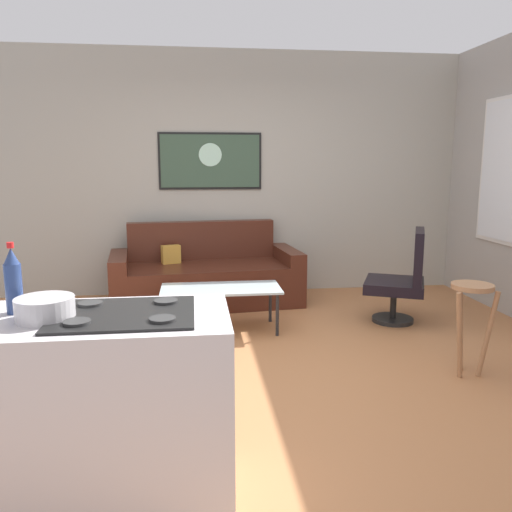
{
  "coord_description": "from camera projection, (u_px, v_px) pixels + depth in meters",
  "views": [
    {
      "loc": [
        -0.56,
        -3.66,
        1.53
      ],
      "look_at": [
        0.0,
        0.9,
        0.7
      ],
      "focal_mm": 36.16,
      "sensor_mm": 36.0,
      "label": 1
    }
  ],
  "objects": [
    {
      "name": "back_wall",
      "position": [
        240.0,
        174.0,
        6.04
      ],
      "size": [
        6.4,
        0.05,
        2.8
      ],
      "primitive_type": "cube",
      "color": "#A8A69A",
      "rests_on": "ground"
    },
    {
      "name": "soda_bottle_2",
      "position": [
        13.0,
        281.0,
        2.24
      ],
      "size": [
        0.07,
        0.07,
        0.31
      ],
      "color": "navy",
      "rests_on": "kitchen_counter"
    },
    {
      "name": "ground",
      "position": [
        270.0,
        370.0,
        3.92
      ],
      "size": [
        6.4,
        6.4,
        0.04
      ],
      "primitive_type": "cube",
      "color": "#AE6E42"
    },
    {
      "name": "coffee_table",
      "position": [
        221.0,
        291.0,
        4.72
      ],
      "size": [
        1.09,
        0.51,
        0.41
      ],
      "color": "silver",
      "rests_on": "ground"
    },
    {
      "name": "wall_painting",
      "position": [
        210.0,
        161.0,
        5.93
      ],
      "size": [
        1.18,
        0.03,
        0.65
      ],
      "color": "black"
    },
    {
      "name": "armchair",
      "position": [
        403.0,
        279.0,
        4.95
      ],
      "size": [
        0.73,
        0.74,
        0.91
      ],
      "color": "black",
      "rests_on": "ground"
    },
    {
      "name": "bar_stool",
      "position": [
        471.0,
        307.0,
        3.7
      ],
      "size": [
        0.34,
        0.33,
        0.68
      ],
      "color": "#A2714B",
      "rests_on": "ground"
    },
    {
      "name": "mixing_bowl",
      "position": [
        45.0,
        309.0,
        2.16
      ],
      "size": [
        0.24,
        0.24,
        0.1
      ],
      "color": "silver",
      "rests_on": "kitchen_counter"
    },
    {
      "name": "kitchen_counter",
      "position": [
        71.0,
        412.0,
        2.28
      ],
      "size": [
        1.41,
        0.62,
        0.91
      ],
      "color": "silver",
      "rests_on": "ground"
    },
    {
      "name": "couch",
      "position": [
        206.0,
        277.0,
        5.69
      ],
      "size": [
        2.11,
        1.09,
        0.87
      ],
      "color": "#492015",
      "rests_on": "ground"
    }
  ]
}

